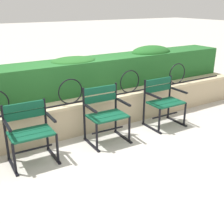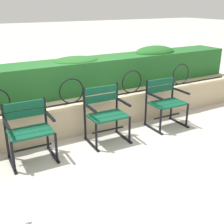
{
  "view_description": "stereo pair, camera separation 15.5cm",
  "coord_description": "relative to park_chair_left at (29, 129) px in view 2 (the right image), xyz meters",
  "views": [
    {
      "loc": [
        -2.14,
        -3.37,
        2.1
      ],
      "look_at": [
        0.0,
        0.07,
        0.55
      ],
      "focal_mm": 46.03,
      "sensor_mm": 36.0,
      "label": 1
    },
    {
      "loc": [
        -2.01,
        -3.45,
        2.1
      ],
      "look_at": [
        0.0,
        0.07,
        0.55
      ],
      "focal_mm": 46.03,
      "sensor_mm": 36.0,
      "label": 2
    }
  ],
  "objects": [
    {
      "name": "ground_plane",
      "position": [
        1.21,
        -0.28,
        -0.46
      ],
      "size": [
        60.0,
        60.0,
        0.0
      ],
      "primitive_type": "plane",
      "color": "#BCB7AD"
    },
    {
      "name": "park_chair_right",
      "position": [
        2.42,
        -0.0,
        0.01
      ],
      "size": [
        0.64,
        0.53,
        0.84
      ],
      "color": "#0F4C33",
      "rests_on": "ground"
    },
    {
      "name": "stone_wall",
      "position": [
        1.21,
        0.51,
        -0.17
      ],
      "size": [
        6.86,
        0.41,
        0.56
      ],
      "color": "tan",
      "rests_on": "ground"
    },
    {
      "name": "park_chair_left",
      "position": [
        0.0,
        0.0,
        0.0
      ],
      "size": [
        0.63,
        0.54,
        0.82
      ],
      "color": "#0F4C33",
      "rests_on": "ground"
    },
    {
      "name": "park_chair_centre",
      "position": [
        1.21,
        -0.0,
        0.01
      ],
      "size": [
        0.64,
        0.54,
        0.88
      ],
      "color": "#0F4C33",
      "rests_on": "ground"
    },
    {
      "name": "hedge_row",
      "position": [
        1.23,
        1.01,
        0.42
      ],
      "size": [
        6.72,
        0.65,
        0.71
      ],
      "color": "#236028",
      "rests_on": "stone_wall"
    },
    {
      "name": "iron_arch_fence",
      "position": [
        0.89,
        0.44,
        0.28
      ],
      "size": [
        6.33,
        0.02,
        0.42
      ],
      "color": "black",
      "rests_on": "stone_wall"
    }
  ]
}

